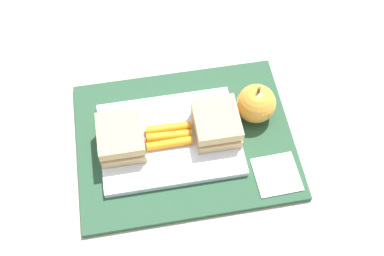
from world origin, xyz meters
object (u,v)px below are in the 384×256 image
Objects in this scene: sandwich_half_right at (216,124)px; food_tray at (170,139)px; sandwich_half_left at (121,138)px; apple at (256,104)px; carrot_sticks_bundle at (169,136)px; paper_napkin at (277,175)px.

food_tray is at bearing 180.00° from sandwich_half_right.
apple is at bearing 6.98° from sandwich_half_left.
food_tray is at bearing 17.90° from carrot_sticks_bundle.
sandwich_half_right is 1.03× the size of apple.
carrot_sticks_bundle is at bearing -179.80° from sandwich_half_right.
sandwich_half_left is 1.04× the size of carrot_sticks_bundle.
apple is 1.11× the size of paper_napkin.
sandwich_half_left is at bearing 179.80° from carrot_sticks_bundle.
sandwich_half_left is 0.16m from sandwich_half_right.
sandwich_half_right is at bearing -159.05° from apple.
sandwich_half_left is 0.26m from paper_napkin.
apple is at bearing 10.55° from carrot_sticks_bundle.
paper_napkin is at bearing -48.03° from sandwich_half_right.
food_tray is at bearing 150.33° from paper_napkin.
sandwich_half_right reaches higher than carrot_sticks_bundle.
sandwich_half_left reaches higher than food_tray.
sandwich_half_left is at bearing -173.02° from apple.
apple reaches higher than paper_napkin.
sandwich_half_left is at bearing 159.04° from paper_napkin.
food_tray is 2.88× the size of sandwich_half_left.
sandwich_half_right reaches higher than paper_napkin.
sandwich_half_left reaches higher than paper_napkin.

